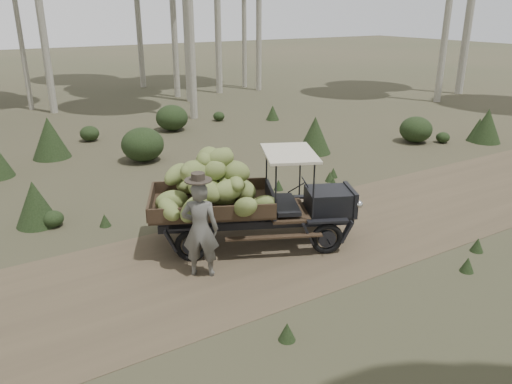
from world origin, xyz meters
TOP-DOWN VIEW (x-y plane):
  - ground at (0.00, 0.00)m, footprint 120.00×120.00m
  - dirt_track at (0.00, 0.00)m, footprint 70.00×4.00m
  - banana_truck at (-2.85, 0.61)m, footprint 4.48×3.06m
  - farmer at (-3.91, -0.20)m, footprint 0.81×0.75m
  - undergrowth at (0.75, 2.34)m, footprint 21.82×24.79m

SIDE VIEW (x-z plane):
  - ground at x=0.00m, z-range 0.00..0.00m
  - dirt_track at x=0.00m, z-range 0.00..0.01m
  - undergrowth at x=0.75m, z-range -0.16..1.24m
  - farmer at x=-3.91m, z-range -0.05..1.97m
  - banana_truck at x=-2.85m, z-range 0.20..2.38m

